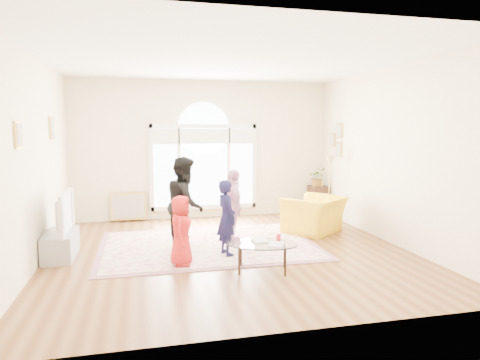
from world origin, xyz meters
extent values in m
plane|color=#562F14|center=(0.00, 0.00, 0.00)|extent=(6.00, 6.00, 0.00)
plane|color=#F3E3C0|center=(0.00, 3.00, 1.60)|extent=(6.00, 0.00, 6.00)
plane|color=#F3E3C0|center=(0.00, -3.00, 1.60)|extent=(6.00, 0.00, 6.00)
plane|color=#F3E3C0|center=(-3.00, 0.00, 1.60)|extent=(0.00, 6.00, 6.00)
plane|color=#F3E3C0|center=(3.00, 0.00, 1.60)|extent=(0.00, 6.00, 6.00)
plane|color=white|center=(0.00, 0.00, 3.20)|extent=(6.00, 6.00, 0.00)
cube|color=white|center=(0.00, 2.96, 0.25)|extent=(2.50, 0.08, 0.10)
cube|color=white|center=(0.00, 2.96, 2.15)|extent=(2.50, 0.08, 0.10)
cube|color=white|center=(-1.22, 2.96, 1.20)|extent=(0.10, 0.08, 2.00)
cube|color=white|center=(1.22, 2.96, 1.20)|extent=(0.10, 0.08, 2.00)
cube|color=#C6E2FF|center=(-0.90, 2.96, 1.20)|extent=(0.55, 0.02, 1.80)
cube|color=#C6E2FF|center=(0.90, 2.96, 1.20)|extent=(0.55, 0.02, 1.80)
cube|color=#C6E2FF|center=(0.00, 2.96, 1.20)|extent=(1.10, 0.02, 1.80)
cylinder|color=#C6E2FF|center=(0.00, 2.96, 2.10)|extent=(1.20, 0.02, 1.20)
cube|color=white|center=(-0.59, 2.95, 1.20)|extent=(0.07, 0.04, 1.80)
cube|color=white|center=(0.59, 2.95, 1.20)|extent=(0.07, 0.04, 1.80)
cube|color=white|center=(-0.90, 2.88, 1.92)|extent=(0.65, 0.12, 0.35)
cube|color=white|center=(0.00, 2.88, 1.92)|extent=(1.20, 0.12, 0.35)
cube|color=white|center=(0.90, 2.88, 1.92)|extent=(0.65, 0.12, 0.35)
cube|color=tan|center=(-2.98, 1.30, 2.10)|extent=(0.03, 0.34, 0.40)
cube|color=#ADA38E|center=(-2.96, 1.30, 2.10)|extent=(0.01, 0.28, 0.34)
cube|color=tan|center=(-2.98, -0.90, 2.00)|extent=(0.03, 0.30, 0.36)
cube|color=#ADA38E|center=(-2.96, -0.90, 2.00)|extent=(0.01, 0.24, 0.30)
cube|color=tan|center=(2.98, 2.05, 2.05)|extent=(0.03, 0.28, 0.34)
cube|color=#ADA38E|center=(2.96, 2.05, 2.05)|extent=(0.01, 0.22, 0.28)
cube|color=tan|center=(2.98, 2.05, 1.62)|extent=(0.03, 0.28, 0.34)
cube|color=#ADA38E|center=(2.96, 2.05, 1.62)|extent=(0.01, 0.22, 0.28)
cube|color=tan|center=(2.98, 2.40, 1.84)|extent=(0.03, 0.26, 0.32)
cube|color=#ADA38E|center=(2.96, 2.40, 1.84)|extent=(0.01, 0.20, 0.26)
cube|color=beige|center=(-0.30, 0.47, 0.01)|extent=(3.60, 2.60, 0.02)
cube|color=#875663|center=(-0.30, 0.47, 0.01)|extent=(3.80, 2.80, 0.01)
cube|color=gray|center=(-2.75, 0.30, 0.21)|extent=(0.45, 1.00, 0.42)
imported|color=black|center=(-2.75, 0.30, 0.75)|extent=(0.15, 1.13, 0.65)
cube|color=#55ADE7|center=(-2.66, 0.30, 0.75)|extent=(0.02, 0.93, 0.53)
ellipsoid|color=silver|center=(0.26, -1.10, 0.41)|extent=(1.18, 0.94, 0.02)
cylinder|color=black|center=(0.63, -1.02, 0.20)|extent=(0.03, 0.03, 0.40)
cylinder|color=black|center=(0.00, -0.82, 0.20)|extent=(0.03, 0.03, 0.40)
cylinder|color=black|center=(0.51, -1.38, 0.20)|extent=(0.03, 0.03, 0.40)
cylinder|color=black|center=(-0.11, -1.18, 0.20)|extent=(0.03, 0.03, 0.40)
imported|color=#B2A58C|center=(0.14, -1.01, 0.43)|extent=(0.23, 0.30, 0.03)
imported|color=#B2A58C|center=(0.32, -1.20, 0.43)|extent=(0.32, 0.36, 0.02)
cylinder|color=red|center=(0.51, -1.08, 0.48)|extent=(0.07, 0.07, 0.12)
imported|color=yellow|center=(1.94, 0.95, 0.36)|extent=(1.48, 1.46, 0.73)
cube|color=black|center=(2.78, 2.69, 0.35)|extent=(0.40, 0.50, 0.70)
cylinder|color=black|center=(2.63, 1.76, 0.01)|extent=(0.20, 0.20, 0.02)
cylinder|color=#A98537|center=(2.63, 1.76, 0.68)|extent=(0.02, 0.02, 1.35)
cone|color=#CCB284|center=(2.63, 1.76, 1.40)|extent=(0.30, 0.30, 0.22)
cylinder|color=white|center=(2.70, 2.58, 0.35)|extent=(0.20, 0.20, 0.70)
imported|color=#33722D|center=(2.70, 2.58, 0.93)|extent=(0.52, 0.49, 0.46)
cube|color=tan|center=(-1.74, 2.90, 0.00)|extent=(0.80, 0.14, 0.62)
imported|color=red|center=(-0.88, -0.58, 0.55)|extent=(0.46, 0.59, 1.07)
imported|color=#151439|center=(-0.10, -0.21, 0.64)|extent=(0.40, 0.51, 1.24)
imported|color=black|center=(-0.73, 0.20, 0.82)|extent=(0.72, 0.86, 1.60)
imported|color=#F2A7C5|center=(0.16, 0.44, 0.69)|extent=(0.38, 0.81, 1.35)
camera|label=1|loc=(-1.45, -6.96, 2.07)|focal=32.00mm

